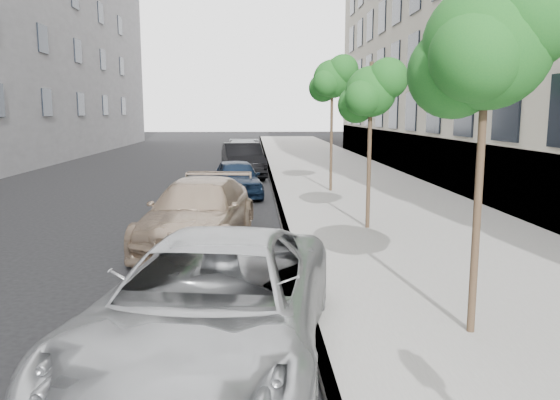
{
  "coord_description": "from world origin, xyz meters",
  "views": [
    {
      "loc": [
        0.39,
        -5.12,
        2.96
      ],
      "look_at": [
        0.83,
        3.94,
        1.5
      ],
      "focal_mm": 35.0,
      "sensor_mm": 36.0,
      "label": 1
    }
  ],
  "objects": [
    {
      "name": "suv",
      "position": [
        -0.86,
        7.03,
        0.73
      ],
      "size": [
        2.7,
        5.24,
        1.46
      ],
      "primitive_type": "imported",
      "rotation": [
        0.0,
        0.0,
        -0.14
      ],
      "color": "tan",
      "rests_on": "ground"
    },
    {
      "name": "sedan_blue",
      "position": [
        -0.21,
        14.19,
        0.65
      ],
      "size": [
        2.05,
        4.02,
        1.31
      ],
      "primitive_type": "imported",
      "rotation": [
        0.0,
        0.0,
        0.13
      ],
      "color": "black",
      "rests_on": "ground"
    },
    {
      "name": "curb",
      "position": [
        1.18,
        24.0,
        0.07
      ],
      "size": [
        0.15,
        72.0,
        0.14
      ],
      "primitive_type": "cube",
      "color": "#9E9B93",
      "rests_on": "ground"
    },
    {
      "name": "sedan_black",
      "position": [
        -0.1,
        19.89,
        0.78
      ],
      "size": [
        2.25,
        4.92,
        1.56
      ],
      "primitive_type": "imported",
      "rotation": [
        0.0,
        0.0,
        0.13
      ],
      "color": "black",
      "rests_on": "ground"
    },
    {
      "name": "minivan",
      "position": [
        -0.1,
        0.89,
        0.76
      ],
      "size": [
        3.34,
        5.81,
        1.53
      ],
      "primitive_type": "imported",
      "rotation": [
        0.0,
        0.0,
        -0.15
      ],
      "color": "#ACAFB1",
      "rests_on": "ground"
    },
    {
      "name": "tree_mid",
      "position": [
        3.23,
        8.0,
        3.45
      ],
      "size": [
        1.59,
        1.39,
        4.09
      ],
      "color": "#38281C",
      "rests_on": "sidewalk"
    },
    {
      "name": "tree_near",
      "position": [
        3.23,
        1.5,
        3.75
      ],
      "size": [
        1.84,
        1.64,
        4.52
      ],
      "color": "#38281C",
      "rests_on": "sidewalk"
    },
    {
      "name": "sidewalk",
      "position": [
        4.3,
        24.0,
        0.07
      ],
      "size": [
        6.4,
        72.0,
        0.14
      ],
      "primitive_type": "cube",
      "color": "gray",
      "rests_on": "ground"
    },
    {
      "name": "tree_far",
      "position": [
        3.23,
        14.5,
        4.13
      ],
      "size": [
        1.7,
        1.5,
        4.83
      ],
      "color": "#38281C",
      "rests_on": "sidewalk"
    },
    {
      "name": "sedan_rear",
      "position": [
        -0.21,
        25.37,
        0.73
      ],
      "size": [
        2.16,
        5.06,
        1.45
      ],
      "primitive_type": "imported",
      "rotation": [
        0.0,
        0.0,
        -0.02
      ],
      "color": "#ADB1B6",
      "rests_on": "ground"
    }
  ]
}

